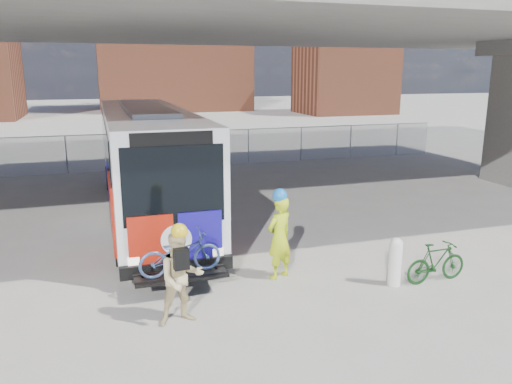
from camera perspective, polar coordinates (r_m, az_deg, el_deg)
name	(u,v)px	position (r m, az deg, el deg)	size (l,w,h in m)	color
ground	(235,244)	(14.24, -2.37, -5.92)	(160.00, 160.00, 0.00)	#9E9991
bus	(147,154)	(16.95, -12.36, 4.32)	(2.67, 12.97, 3.69)	silver
overpass	(201,15)	(17.40, -6.28, 19.44)	(40.00, 16.00, 7.95)	#605E59
chainlink_fence	(172,140)	(25.42, -9.60, 5.90)	(30.00, 0.06, 30.00)	gray
brick_buildings	(136,65)	(61.36, -13.60, 13.89)	(54.00, 22.00, 12.00)	brown
smokestack	(227,11)	(70.59, -3.35, 19.92)	(2.20, 2.20, 25.00)	brown
bollard	(395,260)	(11.82, 15.63, -7.48)	(0.30, 0.30, 1.13)	white
cyclist_hivis	(279,235)	(11.67, 2.70, -4.96)	(0.85, 0.74, 2.17)	#BDD816
cyclist_tan	(181,277)	(9.75, -8.57, -9.54)	(0.94, 0.76, 2.01)	#D7C289
bike_parked	(436,262)	(12.32, 19.92, -7.57)	(0.45, 1.59, 0.96)	#123B15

